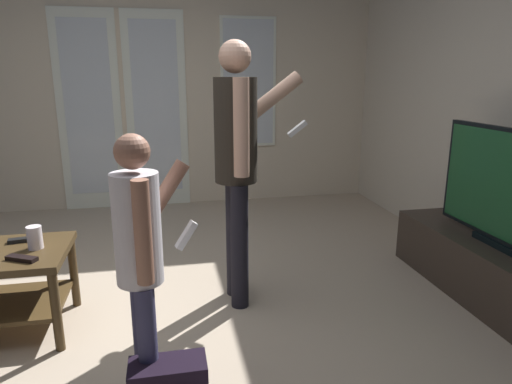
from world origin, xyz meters
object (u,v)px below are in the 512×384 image
person_adult (238,152)px  tv_remote_black (22,258)px  cup_near_edge (35,237)px  tv_stand (494,275)px  flat_screen_tv (506,189)px  dvd_remote_slim (24,240)px  person_child (141,251)px

person_adult → tv_remote_black: 1.31m
cup_near_edge → tv_remote_black: (-0.03, -0.17, -0.05)m
tv_stand → flat_screen_tv: size_ratio=1.49×
flat_screen_tv → cup_near_edge: (-2.73, 0.27, -0.20)m
tv_stand → flat_screen_tv: bearing=115.0°
tv_remote_black → dvd_remote_slim: same height
tv_stand → tv_remote_black: 2.78m
person_adult → person_child: (-0.55, -0.87, -0.25)m
cup_near_edge → dvd_remote_slim: cup_near_edge is taller
person_adult → dvd_remote_slim: 1.34m
tv_stand → flat_screen_tv: (-0.00, 0.00, 0.56)m
flat_screen_tv → tv_remote_black: 2.77m
person_child → tv_remote_black: size_ratio=7.07×
cup_near_edge → flat_screen_tv: bearing=-5.6°
tv_stand → person_child: person_child is taller
tv_stand → dvd_remote_slim: dvd_remote_slim is taller
flat_screen_tv → cup_near_edge: size_ratio=8.80×
tv_stand → dvd_remote_slim: size_ratio=9.89×
tv_stand → cup_near_edge: (-2.73, 0.27, 0.36)m
flat_screen_tv → dvd_remote_slim: 2.86m
tv_stand → cup_near_edge: 2.77m
tv_remote_black → dvd_remote_slim: 0.30m
person_adult → flat_screen_tv: bearing=-13.4°
dvd_remote_slim → tv_remote_black: bearing=-86.4°
flat_screen_tv → cup_near_edge: flat_screen_tv is taller
person_adult → tv_remote_black: person_adult is taller
tv_stand → cup_near_edge: size_ratio=13.11×
flat_screen_tv → person_child: (-2.12, -0.49, -0.04)m
flat_screen_tv → person_adult: (-1.57, 0.37, 0.21)m
person_child → cup_near_edge: size_ratio=9.37×
flat_screen_tv → dvd_remote_slim: bearing=172.0°
person_child → tv_remote_black: 0.90m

